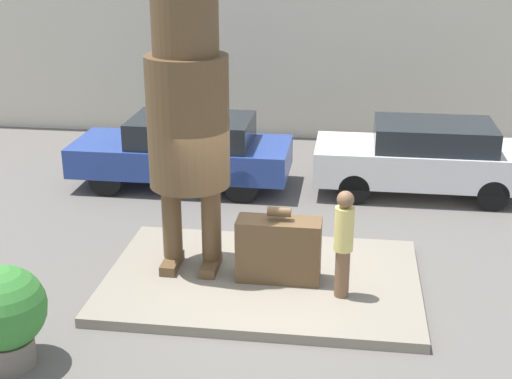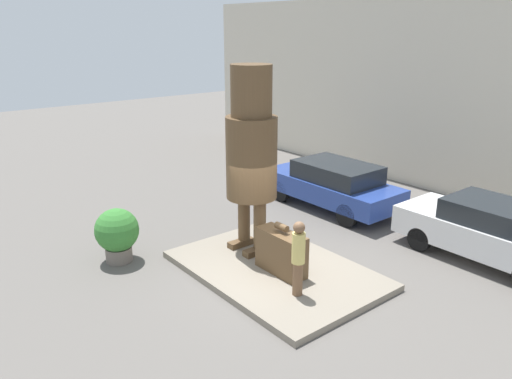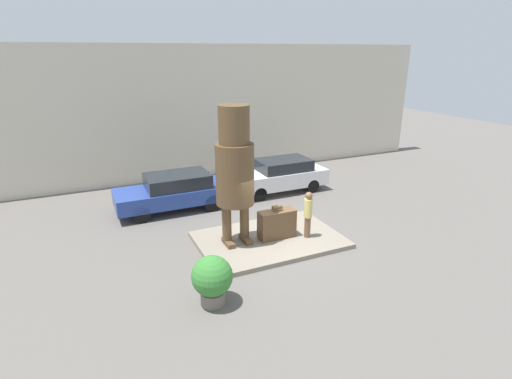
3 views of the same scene
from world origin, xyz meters
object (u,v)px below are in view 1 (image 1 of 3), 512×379
Objects in this scene: giant_suitcase at (279,249)px; planter_pot at (4,313)px; statue_figure at (187,103)px; parked_car_white at (424,156)px; parked_car_blue at (185,149)px; tourist at (344,240)px.

giant_suitcase is 0.94× the size of planter_pot.
statue_figure is 6.34m from parked_car_white.
parked_car_white is 3.21× the size of planter_pot.
parked_car_white reaches higher than parked_car_blue.
giant_suitcase is at bearing -10.50° from statue_figure.
parked_car_blue reaches higher than planter_pot.
giant_suitcase is 4.16m from planter_pot.
giant_suitcase is at bearing 157.26° from tourist.
statue_figure reaches higher than giant_suitcase.
tourist is (1.00, -0.42, 0.41)m from giant_suitcase.
tourist is at bearing -22.74° from giant_suitcase.
giant_suitcase is 0.28× the size of parked_car_blue.
parked_car_blue is 5.15m from parked_car_white.
tourist reaches higher than planter_pot.
parked_car_blue is 1.06× the size of parked_car_white.
tourist reaches higher than parked_car_blue.
parked_car_white is at bearing -177.69° from parked_car_blue.
parked_car_blue reaches higher than giant_suitcase.
planter_pot is at bearing -152.93° from tourist.
statue_figure is at bearing 169.50° from giant_suitcase.
parked_car_blue is (-1.10, 4.22, -2.06)m from statue_figure.
tourist reaches higher than parked_car_white.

